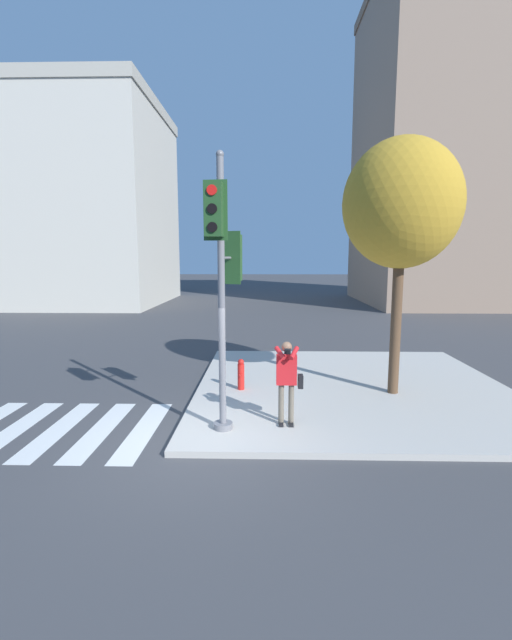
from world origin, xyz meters
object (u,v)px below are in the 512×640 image
object	(u,v)px
person_photographer	(287,376)
traffic_signal_pole	(223,267)
fire_hydrant	(241,374)
street_tree	(402,205)

from	to	relation	value
person_photographer	traffic_signal_pole	bearing A→B (deg)	-168.28
fire_hydrant	traffic_signal_pole	bearing A→B (deg)	-93.79
traffic_signal_pole	person_photographer	distance (m)	2.47
traffic_signal_pole	fire_hydrant	bearing A→B (deg)	86.21
street_tree	traffic_signal_pole	bearing A→B (deg)	-149.14
traffic_signal_pole	fire_hydrant	distance (m)	3.73
traffic_signal_pole	street_tree	bearing A→B (deg)	30.86
street_tree	fire_hydrant	size ratio (longest dim) A/B	7.67
person_photographer	fire_hydrant	bearing A→B (deg)	114.94
traffic_signal_pole	fire_hydrant	xyz separation A→B (m)	(0.17, 2.52, -2.74)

